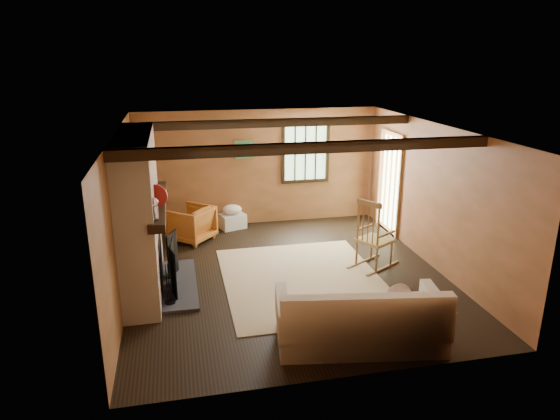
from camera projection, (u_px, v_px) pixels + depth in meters
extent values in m
plane|color=black|center=(288.00, 276.00, 8.17)|extent=(5.50, 5.50, 0.00)
cube|color=#A75E3B|center=(259.00, 168.00, 10.37)|extent=(5.00, 0.02, 2.40)
cube|color=#A75E3B|center=(346.00, 281.00, 5.24)|extent=(5.00, 0.02, 2.40)
cube|color=#A75E3B|center=(122.00, 216.00, 7.31)|extent=(0.02, 5.50, 2.40)
cube|color=#A75E3B|center=(434.00, 196.00, 8.30)|extent=(0.02, 5.50, 2.40)
cube|color=silver|center=(288.00, 129.00, 7.44)|extent=(5.00, 5.50, 0.02)
cube|color=black|center=(309.00, 148.00, 6.35)|extent=(5.00, 0.12, 0.14)
cube|color=black|center=(273.00, 123.00, 8.58)|extent=(5.00, 0.12, 0.14)
cube|color=black|center=(306.00, 152.00, 10.45)|extent=(1.02, 0.06, 1.32)
cube|color=#A8CB9B|center=(305.00, 152.00, 10.48)|extent=(0.90, 0.01, 1.20)
cube|color=black|center=(305.00, 152.00, 10.46)|extent=(0.90, 0.03, 0.02)
cube|color=brown|center=(389.00, 183.00, 9.94)|extent=(0.06, 1.00, 2.06)
cube|color=#A8CB9B|center=(391.00, 183.00, 9.95)|extent=(0.01, 0.80, 1.85)
cube|color=brown|center=(244.00, 150.00, 10.16)|extent=(0.42, 0.03, 0.42)
cube|color=#2A7F61|center=(244.00, 150.00, 10.15)|extent=(0.36, 0.01, 0.36)
cube|color=#A3423F|center=(140.00, 215.00, 7.36)|extent=(0.50, 2.20, 2.40)
cube|color=black|center=(148.00, 261.00, 7.60)|extent=(0.38, 1.00, 0.85)
cube|color=#313136|center=(179.00, 284.00, 7.81)|extent=(0.55, 1.80, 0.05)
cube|color=black|center=(158.00, 204.00, 7.37)|extent=(0.22, 2.30, 0.12)
cube|color=black|center=(173.00, 273.00, 7.31)|extent=(0.10, 0.35, 0.72)
cube|color=black|center=(173.00, 263.00, 7.65)|extent=(0.06, 0.36, 0.72)
cube|color=black|center=(173.00, 254.00, 8.00)|extent=(0.16, 0.34, 0.72)
cylinder|color=black|center=(170.00, 302.00, 7.18)|extent=(0.15, 0.15, 0.02)
cylinder|color=black|center=(167.00, 284.00, 7.06)|extent=(0.01, 0.01, 0.61)
cylinder|color=black|center=(169.00, 283.00, 7.09)|extent=(0.01, 0.01, 0.61)
cylinder|color=black|center=(171.00, 282.00, 7.12)|extent=(0.01, 0.01, 0.61)
cylinder|color=white|center=(155.00, 213.00, 6.44)|extent=(0.09, 0.09, 0.20)
sphere|color=white|center=(154.00, 202.00, 6.40)|extent=(0.11, 0.11, 0.11)
cylinder|color=#A31812|center=(156.00, 196.00, 6.98)|extent=(0.33, 0.10, 0.33)
cube|color=black|center=(157.00, 194.00, 7.41)|extent=(0.25, 0.17, 0.13)
cylinder|color=black|center=(158.00, 189.00, 7.74)|extent=(0.09, 0.09, 0.11)
cylinder|color=black|center=(158.00, 187.00, 7.91)|extent=(0.07, 0.07, 0.09)
cube|color=tan|center=(302.00, 279.00, 8.02)|extent=(2.50, 3.00, 0.01)
cube|color=tan|center=(375.00, 240.00, 8.41)|extent=(0.66, 0.67, 0.05)
cube|color=brown|center=(369.00, 204.00, 8.07)|extent=(0.29, 0.43, 0.08)
cylinder|color=brown|center=(391.00, 253.00, 8.47)|extent=(0.04, 0.04, 0.45)
cylinder|color=brown|center=(372.00, 246.00, 8.75)|extent=(0.04, 0.04, 0.45)
cylinder|color=brown|center=(376.00, 260.00, 8.20)|extent=(0.04, 0.04, 0.45)
cylinder|color=brown|center=(357.00, 253.00, 8.49)|extent=(0.04, 0.04, 0.45)
cylinder|color=brown|center=(378.00, 226.00, 8.02)|extent=(0.04, 0.04, 0.77)
cylinder|color=brown|center=(358.00, 220.00, 8.31)|extent=(0.04, 0.04, 0.77)
cylinder|color=brown|center=(373.00, 226.00, 8.10)|extent=(0.02, 0.02, 0.64)
cylinder|color=brown|center=(368.00, 224.00, 8.17)|extent=(0.02, 0.02, 0.64)
cylinder|color=brown|center=(363.00, 223.00, 8.24)|extent=(0.02, 0.02, 0.64)
cube|color=brown|center=(386.00, 234.00, 8.20)|extent=(0.39, 0.26, 0.03)
cube|color=brown|center=(364.00, 227.00, 8.51)|extent=(0.39, 0.26, 0.03)
cube|color=brown|center=(383.00, 268.00, 8.40)|extent=(0.77, 0.48, 0.03)
cube|color=brown|center=(364.00, 261.00, 8.69)|extent=(0.77, 0.48, 0.03)
cube|color=white|center=(359.00, 326.00, 6.24)|extent=(2.14, 1.21, 0.44)
cube|color=white|center=(367.00, 318.00, 5.78)|extent=(2.02, 0.46, 0.56)
cube|color=white|center=(283.00, 313.00, 6.13)|extent=(0.28, 0.92, 0.40)
cube|color=white|center=(436.00, 309.00, 6.23)|extent=(0.28, 0.92, 0.40)
ellipsoid|color=white|center=(398.00, 297.00, 6.27)|extent=(0.38, 0.18, 0.36)
cylinder|color=brown|center=(159.00, 229.00, 10.16)|extent=(0.37, 0.11, 0.11)
cylinder|color=brown|center=(165.00, 228.00, 10.18)|extent=(0.37, 0.11, 0.11)
cylinder|color=brown|center=(171.00, 228.00, 10.21)|extent=(0.37, 0.11, 0.11)
cylinder|color=brown|center=(159.00, 224.00, 10.13)|extent=(0.37, 0.11, 0.11)
cylinder|color=brown|center=(165.00, 223.00, 10.15)|extent=(0.37, 0.11, 0.11)
cylinder|color=brown|center=(171.00, 223.00, 10.18)|extent=(0.37, 0.11, 0.11)
cube|color=white|center=(232.00, 221.00, 10.35)|extent=(0.59, 0.52, 0.30)
ellipsoid|color=white|center=(232.00, 210.00, 10.27)|extent=(0.49, 0.45, 0.20)
imported|color=#BF6026|center=(191.00, 224.00, 9.60)|extent=(1.04, 1.04, 0.68)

